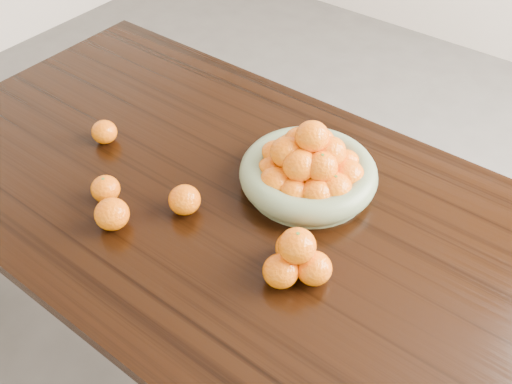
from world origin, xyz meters
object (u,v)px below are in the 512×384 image
Objects in this scene: dining_table at (252,230)px; fruit_bowl at (309,169)px; orange_pyramid at (296,258)px; loose_orange_0 at (106,189)px.

fruit_bowl is (0.07, 0.15, 0.15)m from dining_table.
orange_pyramid reaches higher than loose_orange_0.
loose_orange_0 is (-0.31, -0.20, 0.12)m from dining_table.
dining_table is 0.27m from orange_pyramid.
orange_pyramid is 2.06× the size of loose_orange_0.
fruit_bowl is at bearing 118.15° from orange_pyramid.
dining_table is 0.22m from fruit_bowl.
loose_orange_0 is at bearing -169.86° from orange_pyramid.
fruit_bowl is 0.52m from loose_orange_0.
dining_table is 27.28× the size of loose_orange_0.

